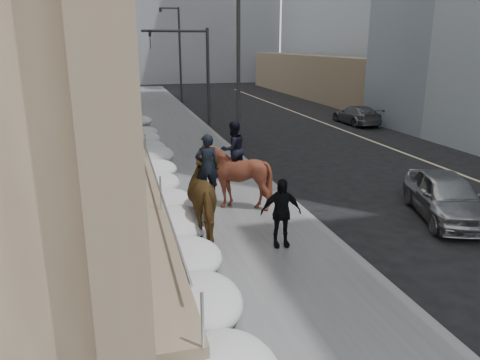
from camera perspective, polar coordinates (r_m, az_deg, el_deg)
The scene contains 14 objects.
ground at distance 9.64m, azimuth 4.31°, elevation -15.61°, with size 140.00×140.00×0.00m, color black.
sidewalk at distance 18.61m, azimuth -5.72°, elevation 0.57°, with size 5.00×80.00×0.12m, color #535355.
curb at distance 19.18m, azimuth 2.03°, elevation 1.12°, with size 0.24×80.00×0.12m, color slate.
lane_line at distance 22.70m, azimuth 21.46°, elevation 2.24°, with size 0.15×70.00×0.01m, color #BFB78C.
bg_building_far at distance 79.92m, azimuth -18.12°, elevation 19.11°, with size 24.00×12.00×20.00m, color gray.
streetlight_mid at distance 22.40m, azimuth -0.60°, elevation 15.03°, with size 1.71×0.24×8.00m.
streetlight_far at distance 42.07m, azimuth -7.56°, elevation 15.51°, with size 1.71×0.24×8.00m.
traffic_signal at distance 30.12m, azimuth -5.73°, elevation 14.19°, with size 4.10×0.22×6.00m.
snow_bank at distance 16.53m, azimuth -9.56°, elevation -0.13°, with size 1.70×18.10×0.76m.
mounted_horse_left at distance 12.49m, azimuth -3.78°, elevation -1.75°, with size 1.18×2.50×2.70m.
mounted_horse_right at distance 14.45m, azimuth -0.77°, elevation 1.00°, with size 2.25×2.38×2.71m.
pedestrian at distance 11.80m, azimuth 5.00°, elevation -3.98°, with size 1.04×0.43×1.78m, color black.
car_silver at distance 15.28m, azimuth 23.79°, elevation -1.80°, with size 1.65×4.11×1.40m, color gray.
car_grey at distance 31.57m, azimuth 14.02°, elevation 7.70°, with size 1.71×4.21×1.22m, color #505257.
Camera 1 is at (-2.76, -7.71, 5.10)m, focal length 35.00 mm.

